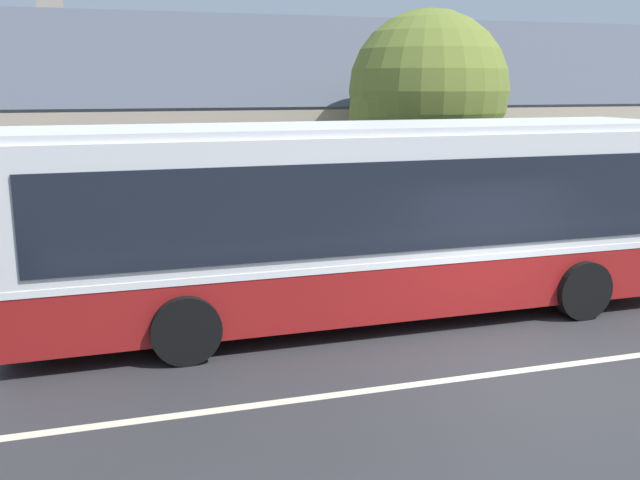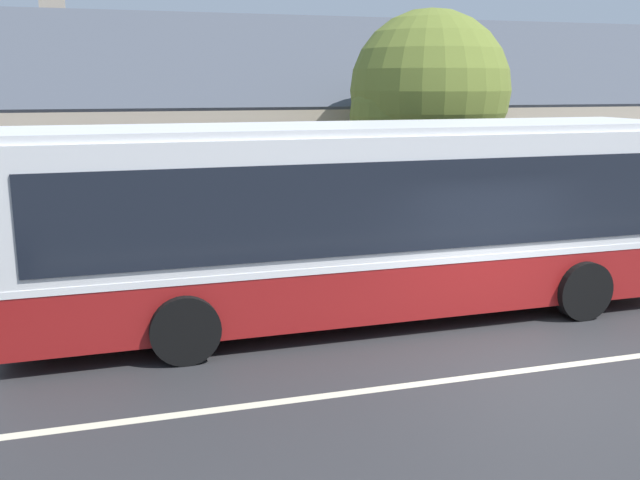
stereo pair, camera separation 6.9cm
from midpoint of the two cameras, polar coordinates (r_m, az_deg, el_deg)
name	(u,v)px [view 2 (the right image)]	position (r m, az deg, el deg)	size (l,w,h in m)	color
ground_plane	(543,368)	(10.56, 17.62, -9.76)	(300.00, 300.00, 0.00)	#2D2D30
sidewalk_far	(384,262)	(15.60, 5.28, -1.79)	(60.00, 3.00, 0.15)	#ADAAA3
lane_divider_stripe	(543,368)	(10.56, 17.62, -9.74)	(60.00, 0.16, 0.01)	beige
community_building	(306,151)	(23.01, -1.04, 7.17)	(27.51, 10.61, 6.99)	tan
transit_bus	(363,216)	(11.84, 3.61, 1.95)	(11.40, 2.86, 3.24)	maroon
bench_down_street	(205,257)	(14.10, -9.04, -1.32)	(1.79, 0.51, 0.94)	brown
street_tree_primary	(424,96)	(16.71, 8.40, 11.30)	(3.70, 3.63, 5.55)	#4C3828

